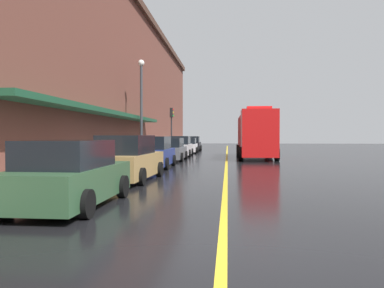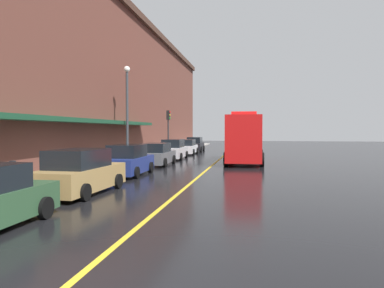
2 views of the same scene
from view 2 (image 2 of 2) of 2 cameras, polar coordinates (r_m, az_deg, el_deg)
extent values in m
plane|color=black|center=(30.08, 4.05, -2.67)|extent=(112.00, 112.00, 0.00)
cube|color=#ADA8A0|center=(31.31, -7.33, -2.35)|extent=(2.40, 70.00, 0.15)
cube|color=gold|center=(30.08, 4.05, -2.66)|extent=(0.16, 70.00, 0.01)
cube|color=brown|center=(32.61, -17.34, 9.19)|extent=(8.63, 64.00, 13.14)
cube|color=#472D23|center=(32.27, -9.91, 20.77)|extent=(0.40, 64.00, 0.60)
cube|color=#19472D|center=(23.04, -15.55, 3.48)|extent=(1.20, 22.40, 0.24)
cylinder|color=black|center=(11.40, -22.12, -9.27)|extent=(0.22, 0.64, 0.64)
cube|color=#A5844C|center=(15.34, -16.99, -5.14)|extent=(2.02, 4.77, 0.89)
cube|color=black|center=(15.05, -17.46, -2.18)|extent=(1.76, 2.65, 0.73)
cylinder|color=black|center=(17.09, -17.36, -5.41)|extent=(0.24, 0.65, 0.64)
cylinder|color=black|center=(16.26, -11.58, -5.74)|extent=(0.24, 0.65, 0.64)
cylinder|color=black|center=(14.65, -22.99, -6.75)|extent=(0.24, 0.65, 0.64)
cylinder|color=black|center=(13.67, -16.50, -7.30)|extent=(0.24, 0.65, 0.64)
cube|color=navy|center=(20.84, -9.92, -3.19)|extent=(1.77, 4.37, 0.86)
cube|color=black|center=(20.57, -10.13, -1.07)|extent=(1.59, 2.41, 0.71)
cylinder|color=black|center=(22.43, -10.90, -3.55)|extent=(0.22, 0.64, 0.64)
cylinder|color=black|center=(21.87, -6.53, -3.67)|extent=(0.22, 0.64, 0.64)
cylinder|color=black|center=(19.93, -13.62, -4.29)|extent=(0.22, 0.64, 0.64)
cylinder|color=black|center=(19.31, -8.76, -4.47)|extent=(0.22, 0.64, 0.64)
cube|color=#595B60|center=(26.48, -5.58, -2.09)|extent=(1.87, 4.42, 0.79)
cube|color=black|center=(26.23, -5.72, -0.56)|extent=(1.68, 2.43, 0.65)
cylinder|color=black|center=(28.07, -6.69, -2.37)|extent=(0.22, 0.64, 0.64)
cylinder|color=black|center=(27.59, -2.93, -2.44)|extent=(0.22, 0.64, 0.64)
cylinder|color=black|center=(25.47, -8.45, -2.85)|extent=(0.22, 0.64, 0.64)
cylinder|color=black|center=(24.94, -4.33, -2.94)|extent=(0.22, 0.64, 0.64)
cube|color=silver|center=(31.92, -2.89, -1.29)|extent=(1.82, 4.52, 0.87)
cube|color=black|center=(31.66, -2.97, 0.11)|extent=(1.61, 2.50, 0.71)
cylinder|color=black|center=(33.48, -3.88, -1.62)|extent=(0.23, 0.64, 0.64)
cylinder|color=black|center=(33.14, -0.90, -1.66)|extent=(0.23, 0.64, 0.64)
cylinder|color=black|center=(30.77, -5.02, -1.96)|extent=(0.23, 0.64, 0.64)
cylinder|color=black|center=(30.40, -1.79, -2.01)|extent=(0.23, 0.64, 0.64)
cube|color=silver|center=(38.09, -0.78, -0.80)|extent=(1.85, 4.69, 0.76)
cube|color=black|center=(37.83, -0.84, 0.23)|extent=(1.62, 2.60, 0.62)
cylinder|color=black|center=(39.66, -1.70, -1.02)|extent=(0.24, 0.65, 0.64)
cylinder|color=black|center=(39.40, 0.79, -1.04)|extent=(0.24, 0.65, 0.64)
cylinder|color=black|center=(36.83, -2.46, -1.27)|extent=(0.24, 0.65, 0.64)
cylinder|color=black|center=(36.56, 0.21, -1.29)|extent=(0.24, 0.65, 0.64)
cube|color=black|center=(43.46, 0.48, -0.37)|extent=(1.83, 4.33, 0.85)
cube|color=black|center=(43.22, 0.44, 0.64)|extent=(1.62, 2.40, 0.69)
cylinder|color=black|center=(44.92, -0.40, -0.64)|extent=(0.23, 0.64, 0.64)
cylinder|color=black|center=(44.68, 1.84, -0.66)|extent=(0.23, 0.64, 0.64)
cylinder|color=black|center=(42.29, -0.96, -0.82)|extent=(0.23, 0.64, 0.64)
cylinder|color=black|center=(42.03, 1.41, -0.84)|extent=(0.23, 0.64, 0.64)
cube|color=red|center=(25.53, 8.15, 0.83)|extent=(2.48, 2.63, 3.30)
cube|color=red|center=(30.40, 8.40, 0.80)|extent=(2.49, 6.38, 3.03)
cube|color=red|center=(25.55, 8.18, 4.79)|extent=(1.74, 0.60, 0.24)
cylinder|color=black|center=(25.70, 10.94, -2.42)|extent=(0.30, 1.00, 1.00)
cylinder|color=black|center=(25.76, 5.35, -2.37)|extent=(0.30, 1.00, 1.00)
cylinder|color=black|center=(29.67, 10.78, -1.80)|extent=(0.30, 1.00, 1.00)
cylinder|color=black|center=(29.73, 5.93, -1.77)|extent=(0.30, 1.00, 1.00)
cylinder|color=black|center=(32.24, 10.69, -1.48)|extent=(0.30, 1.00, 1.00)
cylinder|color=black|center=(32.29, 6.24, -1.45)|extent=(0.30, 1.00, 1.00)
cylinder|color=#4C4C51|center=(33.10, -4.83, -1.05)|extent=(0.07, 0.07, 1.05)
cube|color=black|center=(33.07, -4.83, 0.10)|extent=(0.14, 0.18, 0.28)
cylinder|color=#4C4C51|center=(26.11, -8.89, -1.95)|extent=(0.07, 0.07, 1.05)
cube|color=black|center=(26.07, -8.90, -0.49)|extent=(0.14, 0.18, 0.28)
cylinder|color=#4C4C51|center=(14.26, -26.33, -5.60)|extent=(0.07, 0.07, 1.05)
cube|color=black|center=(14.19, -26.38, -2.94)|extent=(0.14, 0.18, 0.28)
cylinder|color=#4C4C51|center=(28.67, -7.16, -1.57)|extent=(0.07, 0.07, 1.05)
cube|color=black|center=(28.63, -7.17, -0.24)|extent=(0.14, 0.18, 0.28)
cylinder|color=#33383D|center=(26.28, -10.15, 4.02)|extent=(0.18, 0.18, 6.50)
sphere|color=white|center=(26.62, -10.20, 11.51)|extent=(0.44, 0.44, 0.44)
cylinder|color=#232326|center=(35.40, -3.76, 1.07)|extent=(0.14, 0.14, 3.40)
cube|color=black|center=(35.42, -3.77, 4.54)|extent=(0.28, 0.36, 0.90)
sphere|color=red|center=(35.40, -3.52, 5.03)|extent=(0.16, 0.16, 0.16)
sphere|color=gold|center=(35.38, -3.51, 4.55)|extent=(0.16, 0.16, 0.16)
sphere|color=green|center=(35.37, -3.51, 4.06)|extent=(0.16, 0.16, 0.16)
camera|label=1|loc=(3.18, -97.78, -14.46)|focal=34.87mm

